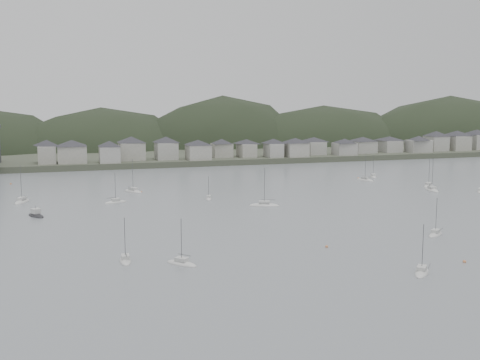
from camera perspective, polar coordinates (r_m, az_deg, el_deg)
name	(u,v)px	position (r m, az deg, el deg)	size (l,w,h in m)	color
ground	(343,250)	(128.76, 10.32, -6.98)	(900.00, 900.00, 0.00)	slate
far_shore_land	(146,146)	(410.10, -9.44, 3.36)	(900.00, 250.00, 3.00)	#383D2D
forested_ridge	(159,168)	(386.88, -8.13, 1.22)	(851.55, 103.94, 102.57)	black
waterfront_town	(267,146)	(313.76, 2.76, 3.43)	(451.48, 28.46, 12.92)	gray
sailboat_lead	(209,199)	(192.81, -3.18, -1.88)	(3.31, 6.36, 8.35)	beige
moored_fleet	(256,209)	(174.51, 1.60, -2.90)	(255.32, 135.70, 13.39)	beige
motor_launch_far	(36,215)	(173.88, -19.87, -3.37)	(6.04, 8.34, 3.89)	black
mooring_buoys	(281,200)	(190.02, 4.13, -2.04)	(173.17, 149.75, 0.70)	#CB7743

